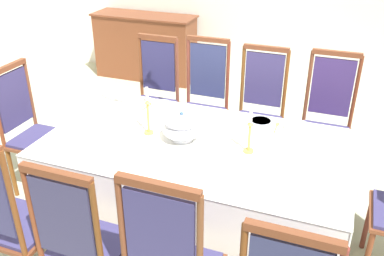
{
  "coord_description": "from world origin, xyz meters",
  "views": [
    {
      "loc": [
        0.9,
        -2.7,
        2.22
      ],
      "look_at": [
        -0.02,
        -0.27,
        0.86
      ],
      "focal_mm": 39.91,
      "sensor_mm": 36.0,
      "label": 1
    }
  ],
  "objects": [
    {
      "name": "candlestick_east",
      "position": [
        0.37,
        -0.23,
        0.87
      ],
      "size": [
        0.07,
        0.07,
        0.33
      ],
      "color": "gold",
      "rests_on": "tablecloth"
    },
    {
      "name": "spoon_primary",
      "position": [
        0.48,
        0.22,
        0.74
      ],
      "size": [
        0.03,
        0.18,
        0.01
      ],
      "rotation": [
        0.0,
        0.0,
        0.01
      ],
      "color": "gold",
      "rests_on": "tablecloth"
    },
    {
      "name": "chair_south_b",
      "position": [
        -0.3,
        -1.23,
        0.57
      ],
      "size": [
        0.44,
        0.42,
        1.11
      ],
      "color": "brown",
      "rests_on": "ground"
    },
    {
      "name": "bowl_far_left",
      "position": [
        -0.65,
        -0.7,
        0.76
      ],
      "size": [
        0.17,
        0.17,
        0.04
      ],
      "color": "white",
      "rests_on": "tablecloth"
    },
    {
      "name": "chair_south_a",
      "position": [
        -0.81,
        -1.23,
        0.59
      ],
      "size": [
        0.44,
        0.42,
        1.18
      ],
      "color": "brown",
      "rests_on": "ground"
    },
    {
      "name": "chair_north_d",
      "position": [
        0.82,
        0.77,
        0.59
      ],
      "size": [
        0.44,
        0.42,
        1.17
      ],
      "rotation": [
        0.0,
        0.0,
        3.14
      ],
      "color": "brown",
      "rests_on": "ground"
    },
    {
      "name": "bowl_far_right",
      "position": [
        0.63,
        0.23,
        0.76
      ],
      "size": [
        0.19,
        0.19,
        0.04
      ],
      "color": "white",
      "rests_on": "tablecloth"
    },
    {
      "name": "soup_tureen",
      "position": [
        -0.11,
        -0.23,
        0.84
      ],
      "size": [
        0.27,
        0.27,
        0.22
      ],
      "color": "white",
      "rests_on": "tablecloth"
    },
    {
      "name": "ground",
      "position": [
        0.0,
        0.0,
        -0.02
      ],
      "size": [
        7.22,
        5.69,
        0.04
      ],
      "primitive_type": "cube",
      "color": "#A9AE92"
    },
    {
      "name": "chair_north_a",
      "position": [
        -0.81,
        0.77,
        0.58
      ],
      "size": [
        0.44,
        0.42,
        1.14
      ],
      "rotation": [
        0.0,
        0.0,
        3.14
      ],
      "color": "brown",
      "rests_on": "ground"
    },
    {
      "name": "chair_north_b",
      "position": [
        -0.3,
        0.77,
        0.59
      ],
      "size": [
        0.44,
        0.42,
        1.17
      ],
      "rotation": [
        0.0,
        0.0,
        3.14
      ],
      "color": "brown",
      "rests_on": "ground"
    },
    {
      "name": "candlestick_west",
      "position": [
        -0.37,
        -0.23,
        0.88
      ],
      "size": [
        0.07,
        0.07,
        0.36
      ],
      "color": "gold",
      "rests_on": "tablecloth"
    },
    {
      "name": "chair_head_west",
      "position": [
        -1.47,
        -0.23,
        0.57
      ],
      "size": [
        0.42,
        0.44,
        1.11
      ],
      "rotation": [
        0.0,
        0.0,
        -1.57
      ],
      "color": "brown",
      "rests_on": "ground"
    },
    {
      "name": "chair_north_c",
      "position": [
        0.23,
        0.77,
        0.58
      ],
      "size": [
        0.44,
        0.42,
        1.15
      ],
      "rotation": [
        0.0,
        0.0,
        3.14
      ],
      "color": "maroon",
      "rests_on": "ground"
    },
    {
      "name": "tablecloth",
      "position": [
        0.0,
        -0.23,
        0.62
      ],
      "size": [
        2.14,
        1.2,
        0.43
      ],
      "color": "white",
      "rests_on": "dining_table"
    },
    {
      "name": "bowl_near_right",
      "position": [
        -0.47,
        0.21,
        0.76
      ],
      "size": [
        0.17,
        0.17,
        0.04
      ],
      "color": "white",
      "rests_on": "tablecloth"
    },
    {
      "name": "dining_table",
      "position": [
        0.0,
        -0.23,
        0.66
      ],
      "size": [
        2.12,
        1.18,
        0.73
      ],
      "color": "brown",
      "rests_on": "ground"
    },
    {
      "name": "bowl_near_left",
      "position": [
        0.36,
        0.19,
        0.76
      ],
      "size": [
        0.18,
        0.18,
        0.04
      ],
      "color": "white",
      "rests_on": "tablecloth"
    },
    {
      "name": "spoon_secondary",
      "position": [
        -0.58,
        0.24,
        0.74
      ],
      "size": [
        0.04,
        0.18,
        0.01
      ],
      "rotation": [
        0.0,
        0.0,
        -0.13
      ],
      "color": "gold",
      "rests_on": "tablecloth"
    },
    {
      "name": "sideboard",
      "position": [
        -1.8,
        2.57,
        0.45
      ],
      "size": [
        1.44,
        0.48,
        0.9
      ],
      "rotation": [
        0.0,
        0.0,
        3.14
      ],
      "color": "brown",
      "rests_on": "ground"
    }
  ]
}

